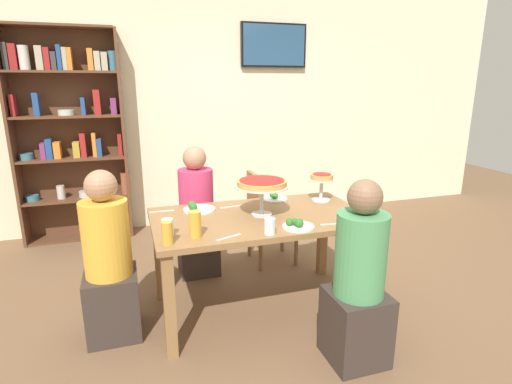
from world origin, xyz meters
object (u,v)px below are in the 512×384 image
object	(u,v)px
cutlery_spare_fork	(333,224)
salad_plate_spare	(297,225)
salad_plate_far_diner	(275,198)
cutlery_fork_far	(162,211)
chair_far_right	(265,213)
water_glass_clear_near	(168,228)
bookshelf	(71,131)
cutlery_knife_far	(231,207)
deep_dish_pizza_stand	(262,185)
beer_glass_amber_short	(167,233)
water_glass_clear_far	(270,226)
diner_head_west	(109,268)
salad_plate_near_diner	(197,208)
diner_far_left	(197,220)
beer_glass_amber_tall	(195,224)
diner_near_right	(358,287)
personal_pizza_stand	(322,181)
cutlery_fork_near	(356,219)
cutlery_knife_near	(229,237)
dining_table	(260,228)
television	(274,45)

from	to	relation	value
cutlery_spare_fork	salad_plate_spare	bearing A→B (deg)	-177.07
salad_plate_far_diner	cutlery_fork_far	xyz separation A→B (m)	(-0.91, -0.04, -0.01)
chair_far_right	water_glass_clear_near	world-z (taller)	chair_far_right
bookshelf	cutlery_knife_far	distance (m)	2.21
chair_far_right	deep_dish_pizza_stand	xyz separation A→B (m)	(-0.29, -0.75, 0.48)
beer_glass_amber_short	water_glass_clear_far	size ratio (longest dim) A/B	1.35
salad_plate_far_diner	cutlery_spare_fork	size ratio (longest dim) A/B	1.14
diner_head_west	water_glass_clear_far	world-z (taller)	diner_head_west
diner_head_west	salad_plate_near_diner	xyz separation A→B (m)	(0.64, 0.28, 0.27)
diner_far_left	chair_far_right	distance (m)	0.65
beer_glass_amber_short	water_glass_clear_near	xyz separation A→B (m)	(0.02, 0.14, -0.01)
deep_dish_pizza_stand	water_glass_clear_far	distance (m)	0.42
chair_far_right	beer_glass_amber_tall	xyz separation A→B (m)	(-0.82, -1.04, 0.34)
diner_near_right	salad_plate_near_diner	world-z (taller)	diner_near_right
personal_pizza_stand	salad_plate_spare	world-z (taller)	personal_pizza_stand
water_glass_clear_near	cutlery_spare_fork	distance (m)	1.09
bookshelf	water_glass_clear_near	bearing A→B (deg)	-71.25
bookshelf	cutlery_fork_near	size ratio (longest dim) A/B	12.29
cutlery_spare_fork	salad_plate_far_diner	bearing A→B (deg)	109.42
water_glass_clear_near	salad_plate_spare	bearing A→B (deg)	-7.81
cutlery_knife_near	dining_table	bearing A→B (deg)	27.06
diner_far_left	beer_glass_amber_tall	bearing A→B (deg)	-9.78
salad_plate_far_diner	salad_plate_spare	size ratio (longest dim) A/B	0.96
diner_far_left	cutlery_fork_far	xyz separation A→B (m)	(-0.33, -0.44, 0.25)
diner_near_right	cutlery_knife_far	xyz separation A→B (m)	(-0.52, 1.01, 0.25)
beer_glass_amber_short	cutlery_knife_far	bearing A→B (deg)	48.22
cutlery_knife_far	cutlery_knife_near	bearing A→B (deg)	68.29
salad_plate_near_diner	cutlery_spare_fork	bearing A→B (deg)	-35.26
television	diner_near_right	bearing A→B (deg)	-99.90
dining_table	television	world-z (taller)	television
water_glass_clear_near	diner_far_left	bearing A→B (deg)	70.53
chair_far_right	beer_glass_amber_short	xyz separation A→B (m)	(-1.00, -1.10, 0.32)
water_glass_clear_near	diner_head_west	bearing A→B (deg)	154.30
deep_dish_pizza_stand	water_glass_clear_far	bearing A→B (deg)	-101.03
dining_table	diner_near_right	world-z (taller)	diner_near_right
cutlery_fork_far	cutlery_knife_far	world-z (taller)	same
beer_glass_amber_short	cutlery_spare_fork	size ratio (longest dim) A/B	0.78
diner_near_right	cutlery_knife_far	bearing A→B (deg)	27.21
chair_far_right	cutlery_knife_near	bearing A→B (deg)	-29.44
chair_far_right	bookshelf	bearing A→B (deg)	-125.78
dining_table	cutlery_spare_fork	xyz separation A→B (m)	(0.41, -0.33, 0.10)
salad_plate_spare	water_glass_clear_near	size ratio (longest dim) A/B	1.91
salad_plate_far_diner	cutlery_spare_fork	distance (m)	0.70
personal_pizza_stand	beer_glass_amber_tall	xyz separation A→B (m)	(-1.10, -0.48, -0.08)
cutlery_knife_near	beer_glass_amber_short	bearing A→B (deg)	158.44
chair_far_right	beer_glass_amber_tall	distance (m)	1.37
cutlery_knife_far	diner_near_right	bearing A→B (deg)	111.16
television	water_glass_clear_near	size ratio (longest dim) A/B	7.23
chair_far_right	salad_plate_far_diner	bearing A→B (deg)	-9.04
diner_near_right	chair_far_right	world-z (taller)	diner_near_right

